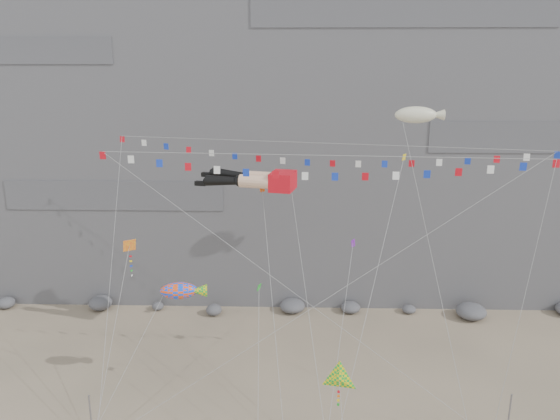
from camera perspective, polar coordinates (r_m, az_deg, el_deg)
ground at (r=42.80m, az=1.15°, el=-20.57°), size 120.00×120.00×0.00m
cliff at (r=66.62m, az=1.51°, el=15.29°), size 80.00×28.00×50.00m
talus_boulders at (r=57.17m, az=1.30°, el=-10.01°), size 60.00×3.00×1.20m
anchor_pole_left at (r=41.03m, az=-19.12°, el=-20.05°), size 0.12×0.12×3.81m
anchor_pole_right at (r=42.36m, az=22.79°, el=-19.38°), size 0.12×0.12×3.62m
legs_kite at (r=43.96m, az=-2.54°, el=3.19°), size 10.72×17.79×22.17m
flag_banner_upper at (r=45.56m, az=4.20°, el=6.97°), size 35.46×18.04×27.87m
flag_banner_lower at (r=37.57m, az=4.26°, el=5.69°), size 30.94×5.94×22.74m
harlequin_kite at (r=41.35m, az=-15.46°, el=-3.64°), size 2.39×8.05×13.99m
fish_windsock at (r=41.16m, az=-10.54°, el=-8.29°), size 7.47×6.39×11.66m
delta_kite at (r=35.68m, az=6.19°, el=-17.17°), size 2.49×3.91×7.64m
blimp_windsock at (r=46.36m, az=14.01°, el=9.57°), size 4.57×14.05×24.80m
small_kite_a at (r=44.32m, az=-1.82°, el=1.62°), size 3.04×16.24×21.73m
small_kite_b at (r=42.07m, az=7.62°, el=-3.71°), size 3.24×10.95×15.66m
small_kite_c at (r=38.20m, az=-2.21°, el=-8.41°), size 0.97×7.54×12.08m
small_kite_d at (r=42.68m, az=12.69°, el=4.75°), size 6.99×14.61×23.59m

